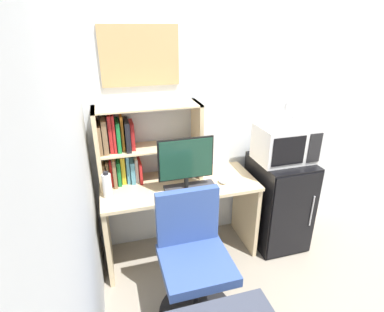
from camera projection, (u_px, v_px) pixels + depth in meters
name	position (u px, v px, depth m)	size (l,w,h in m)	color
wall_back	(303.00, 98.00, 2.92)	(6.40, 0.04, 2.60)	silver
wall_left	(60.00, 248.00, 0.98)	(0.04, 4.40, 2.60)	silver
desk	(180.00, 205.00, 2.64)	(1.30, 0.55, 0.73)	beige
hutch_bookshelf	(132.00, 145.00, 2.47)	(0.85, 0.26, 0.65)	beige
monitor	(186.00, 162.00, 2.36)	(0.44, 0.17, 0.44)	black
keyboard	(190.00, 187.00, 2.48)	(0.42, 0.13, 0.02)	#333338
computer_mouse	(222.00, 181.00, 2.56)	(0.07, 0.09, 0.03)	silver
water_bottle	(107.00, 185.00, 2.32)	(0.07, 0.07, 0.22)	silver
mini_fridge	(278.00, 201.00, 2.86)	(0.46, 0.57, 0.85)	black
microwave	(285.00, 143.00, 2.63)	(0.49, 0.34, 0.32)	silver
desk_fan	(293.00, 110.00, 2.52)	(0.16, 0.11, 0.24)	silver
desk_chair	(194.00, 266.00, 2.13)	(0.54, 0.54, 0.93)	black
wall_corkboard	(140.00, 56.00, 2.33)	(0.60, 0.02, 0.45)	tan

